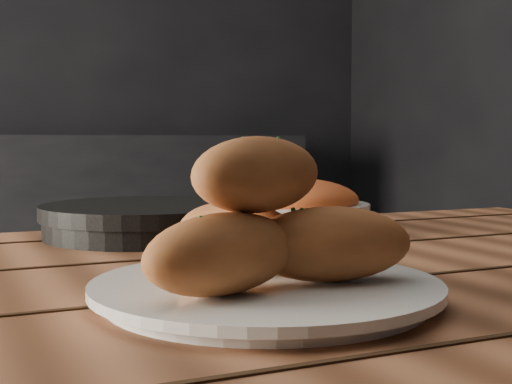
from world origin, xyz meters
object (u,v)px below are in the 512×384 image
Objects in this scene: plate at (266,291)px; skillet at (147,220)px; table at (207,371)px; bowl at (297,208)px; bread_rolls at (262,227)px.

skillet is at bearing 87.18° from plate.
plate is 0.69× the size of skillet.
table is 0.38m from bowl.
skillet is 1.96× the size of bowl.
plate is 0.47m from bowl.
table is 5.31× the size of plate.
bread_rolls reaches higher than bowl.
bread_rolls is 0.60× the size of skillet.
bread_rolls is at bearing -93.46° from skillet.
plate is at bearing -90.24° from table.
bread_rolls is at bearing -121.25° from bowl.
table is 0.18m from plate.
plate is at bearing 30.96° from bread_rolls.
bread_rolls is at bearing -92.24° from table.
skillet reaches higher than plate.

